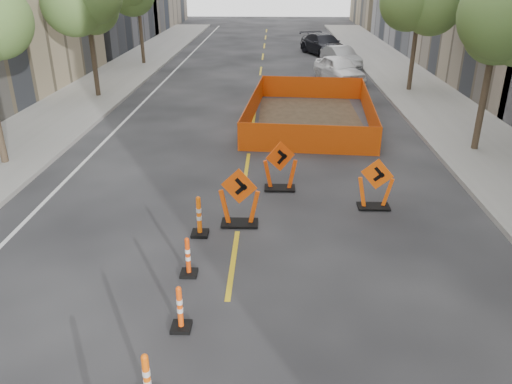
{
  "coord_description": "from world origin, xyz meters",
  "views": [
    {
      "loc": [
        0.89,
        -5.91,
        6.25
      ],
      "look_at": [
        0.48,
        5.59,
        1.1
      ],
      "focal_mm": 35.0,
      "sensor_mm": 36.0,
      "label": 1
    }
  ],
  "objects_px": {
    "channelizer_5": "(188,257)",
    "parked_car_near": "(339,69)",
    "channelizer_3": "(147,380)",
    "parked_car_mid": "(341,57)",
    "channelizer_4": "(180,308)",
    "channelizer_6": "(199,216)",
    "chevron_sign_center": "(280,166)",
    "parked_car_far": "(324,45)",
    "chevron_sign_left": "(239,197)",
    "chevron_sign_right": "(376,184)"
  },
  "relations": [
    {
      "from": "channelizer_5",
      "to": "channelizer_4",
      "type": "bearing_deg",
      "value": -85.47
    },
    {
      "from": "channelizer_5",
      "to": "chevron_sign_left",
      "type": "relative_size",
      "value": 0.58
    },
    {
      "from": "channelizer_6",
      "to": "channelizer_4",
      "type": "bearing_deg",
      "value": -87.62
    },
    {
      "from": "chevron_sign_right",
      "to": "channelizer_4",
      "type": "bearing_deg",
      "value": -107.26
    },
    {
      "from": "chevron_sign_left",
      "to": "parked_car_far",
      "type": "distance_m",
      "value": 29.57
    },
    {
      "from": "channelizer_4",
      "to": "chevron_sign_center",
      "type": "relative_size",
      "value": 0.61
    },
    {
      "from": "channelizer_6",
      "to": "chevron_sign_center",
      "type": "relative_size",
      "value": 0.69
    },
    {
      "from": "chevron_sign_right",
      "to": "parked_car_far",
      "type": "height_order",
      "value": "parked_car_far"
    },
    {
      "from": "channelizer_6",
      "to": "chevron_sign_left",
      "type": "bearing_deg",
      "value": 31.44
    },
    {
      "from": "chevron_sign_left",
      "to": "parked_car_mid",
      "type": "relative_size",
      "value": 0.39
    },
    {
      "from": "channelizer_3",
      "to": "chevron_sign_left",
      "type": "bearing_deg",
      "value": 80.55
    },
    {
      "from": "chevron_sign_right",
      "to": "parked_car_mid",
      "type": "relative_size",
      "value": 0.36
    },
    {
      "from": "channelizer_5",
      "to": "chevron_sign_center",
      "type": "height_order",
      "value": "chevron_sign_center"
    },
    {
      "from": "parked_car_near",
      "to": "parked_car_far",
      "type": "xyz_separation_m",
      "value": [
        0.0,
        10.39,
        0.04
      ]
    },
    {
      "from": "channelizer_3",
      "to": "channelizer_4",
      "type": "height_order",
      "value": "channelizer_3"
    },
    {
      "from": "channelizer_4",
      "to": "parked_car_far",
      "type": "distance_m",
      "value": 33.91
    },
    {
      "from": "chevron_sign_right",
      "to": "parked_car_near",
      "type": "xyz_separation_m",
      "value": [
        1.02,
        17.62,
        0.0
      ]
    },
    {
      "from": "channelizer_4",
      "to": "parked_car_mid",
      "type": "relative_size",
      "value": 0.23
    },
    {
      "from": "channelizer_3",
      "to": "channelizer_4",
      "type": "xyz_separation_m",
      "value": [
        0.18,
        1.83,
        -0.03
      ]
    },
    {
      "from": "channelizer_5",
      "to": "chevron_sign_center",
      "type": "distance_m",
      "value": 5.26
    },
    {
      "from": "channelizer_6",
      "to": "parked_car_near",
      "type": "height_order",
      "value": "parked_car_near"
    },
    {
      "from": "channelizer_4",
      "to": "chevron_sign_left",
      "type": "height_order",
      "value": "chevron_sign_left"
    },
    {
      "from": "chevron_sign_left",
      "to": "parked_car_near",
      "type": "relative_size",
      "value": 0.37
    },
    {
      "from": "channelizer_3",
      "to": "channelizer_6",
      "type": "relative_size",
      "value": 0.94
    },
    {
      "from": "channelizer_3",
      "to": "channelizer_6",
      "type": "bearing_deg",
      "value": 89.7
    },
    {
      "from": "chevron_sign_center",
      "to": "parked_car_far",
      "type": "bearing_deg",
      "value": 58.51
    },
    {
      "from": "channelizer_4",
      "to": "parked_car_mid",
      "type": "bearing_deg",
      "value": 77.28
    },
    {
      "from": "parked_car_near",
      "to": "chevron_sign_center",
      "type": "bearing_deg",
      "value": -121.35
    },
    {
      "from": "channelizer_4",
      "to": "chevron_sign_right",
      "type": "xyz_separation_m",
      "value": [
        4.6,
        5.43,
        0.28
      ]
    },
    {
      "from": "channelizer_4",
      "to": "channelizer_6",
      "type": "bearing_deg",
      "value": 92.38
    },
    {
      "from": "channelizer_3",
      "to": "parked_car_far",
      "type": "height_order",
      "value": "parked_car_far"
    },
    {
      "from": "channelizer_5",
      "to": "channelizer_6",
      "type": "xyz_separation_m",
      "value": [
        -0.01,
        1.83,
        0.07
      ]
    },
    {
      "from": "channelizer_4",
      "to": "parked_car_far",
      "type": "height_order",
      "value": "parked_car_far"
    },
    {
      "from": "channelizer_3",
      "to": "parked_car_mid",
      "type": "distance_m",
      "value": 30.52
    },
    {
      "from": "channelizer_6",
      "to": "parked_car_near",
      "type": "distance_m",
      "value": 20.23
    },
    {
      "from": "channelizer_6",
      "to": "chevron_sign_right",
      "type": "relative_size",
      "value": 0.72
    },
    {
      "from": "parked_car_near",
      "to": "parked_car_mid",
      "type": "xyz_separation_m",
      "value": [
        0.7,
        4.94,
        -0.07
      ]
    },
    {
      "from": "channelizer_5",
      "to": "parked_car_mid",
      "type": "bearing_deg",
      "value": 76.13
    },
    {
      "from": "parked_car_far",
      "to": "channelizer_4",
      "type": "bearing_deg",
      "value": -120.69
    },
    {
      "from": "channelizer_4",
      "to": "parked_car_near",
      "type": "distance_m",
      "value": 23.72
    },
    {
      "from": "chevron_sign_center",
      "to": "parked_car_near",
      "type": "distance_m",
      "value": 16.81
    },
    {
      "from": "parked_car_near",
      "to": "channelizer_4",
      "type": "bearing_deg",
      "value": -122.35
    },
    {
      "from": "channelizer_6",
      "to": "parked_car_near",
      "type": "xyz_separation_m",
      "value": [
        5.77,
        19.39,
        0.22
      ]
    },
    {
      "from": "channelizer_5",
      "to": "parked_car_near",
      "type": "height_order",
      "value": "parked_car_near"
    },
    {
      "from": "parked_car_near",
      "to": "parked_car_far",
      "type": "bearing_deg",
      "value": 71.34
    },
    {
      "from": "channelizer_5",
      "to": "parked_car_near",
      "type": "xyz_separation_m",
      "value": [
        5.76,
        21.22,
        0.29
      ]
    },
    {
      "from": "channelizer_6",
      "to": "chevron_sign_center",
      "type": "distance_m",
      "value": 3.65
    },
    {
      "from": "chevron_sign_left",
      "to": "parked_car_far",
      "type": "height_order",
      "value": "chevron_sign_left"
    },
    {
      "from": "channelizer_3",
      "to": "chevron_sign_right",
      "type": "distance_m",
      "value": 8.69
    },
    {
      "from": "channelizer_4",
      "to": "parked_car_near",
      "type": "xyz_separation_m",
      "value": [
        5.61,
        23.05,
        0.28
      ]
    }
  ]
}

